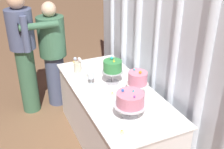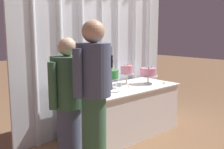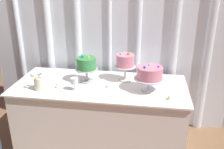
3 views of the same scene
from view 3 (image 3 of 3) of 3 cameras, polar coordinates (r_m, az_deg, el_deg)
The scene contains 11 objects.
ground_plane at distance 2.99m, azimuth -2.84°, elevation -16.05°, with size 24.00×24.00×0.00m, color #846042.
draped_curtain at distance 2.98m, azimuth -0.48°, elevation 14.32°, with size 2.95×0.17×2.72m.
cake_table at distance 2.86m, azimuth -2.58°, elevation -9.00°, with size 1.84×0.81×0.74m.
cake_display_leftmost at distance 2.71m, azimuth -5.83°, elevation 2.24°, with size 0.24×0.24×0.31m.
cake_display_center at distance 2.72m, azimuth 3.04°, elevation 2.87°, with size 0.23×0.23×0.33m.
cake_display_rightmost at distance 2.51m, azimuth 8.53°, elevation 0.16°, with size 0.31×0.31×0.28m.
wine_glass at distance 2.55m, azimuth -8.57°, elevation -1.49°, with size 0.08×0.08×0.13m.
flower_vase at distance 2.65m, azimuth -16.37°, elevation -1.72°, with size 0.12×0.11×0.19m.
tealight_far_left at distance 2.68m, azimuth -12.32°, elevation -2.62°, with size 0.05×0.05×0.04m.
tealight_near_left at distance 2.63m, azimuth -1.09°, elevation -2.66°, with size 0.04×0.04×0.03m.
tealight_near_right at distance 2.43m, azimuth 12.78°, elevation -5.30°, with size 0.04×0.04×0.04m.
Camera 3 is at (0.49, -2.31, 1.84)m, focal length 40.30 mm.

